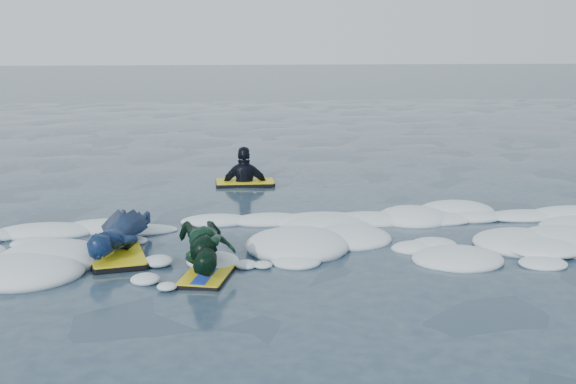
# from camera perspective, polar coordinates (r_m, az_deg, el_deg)

# --- Properties ---
(ground) EXTENTS (120.00, 120.00, 0.00)m
(ground) POSITION_cam_1_polar(r_m,az_deg,el_deg) (8.39, -6.24, -5.52)
(ground) COLOR #172A38
(ground) RESTS_ON ground
(foam_band) EXTENTS (12.00, 3.10, 0.30)m
(foam_band) POSITION_cam_1_polar(r_m,az_deg,el_deg) (9.38, -6.23, -3.61)
(foam_band) COLOR white
(foam_band) RESTS_ON ground
(prone_woman_unit) EXTENTS (0.86, 1.74, 0.43)m
(prone_woman_unit) POSITION_cam_1_polar(r_m,az_deg,el_deg) (8.84, -13.25, -3.36)
(prone_woman_unit) COLOR black
(prone_woman_unit) RESTS_ON ground
(prone_child_unit) EXTENTS (0.68, 1.33, 0.51)m
(prone_child_unit) POSITION_cam_1_polar(r_m,az_deg,el_deg) (7.94, -6.41, -4.60)
(prone_child_unit) COLOR black
(prone_child_unit) RESTS_ON ground
(waiting_rider_unit) EXTENTS (1.02, 0.57, 1.53)m
(waiting_rider_unit) POSITION_cam_1_polar(r_m,az_deg,el_deg) (12.65, -3.41, 0.21)
(waiting_rider_unit) COLOR black
(waiting_rider_unit) RESTS_ON ground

